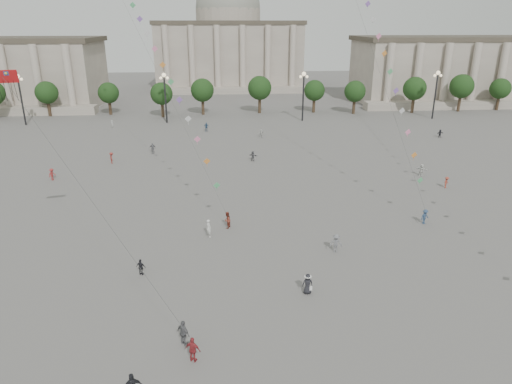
{
  "coord_description": "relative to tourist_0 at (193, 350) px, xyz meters",
  "views": [
    {
      "loc": [
        -3.02,
        -30.19,
        20.64
      ],
      "look_at": [
        0.18,
        12.0,
        4.88
      ],
      "focal_mm": 32.0,
      "sensor_mm": 36.0,
      "label": 1
    }
  ],
  "objects": [
    {
      "name": "person_crowd_12",
      "position": [
        7.02,
        45.25,
        -0.1
      ],
      "size": [
        1.55,
        1.13,
        1.62
      ],
      "primitive_type": "imported",
      "rotation": [
        0.0,
        0.0,
        2.65
      ],
      "color": "#57575B",
      "rests_on": "ground"
    },
    {
      "name": "kite_flyer_1",
      "position": [
        24.01,
        19.83,
        -0.08
      ],
      "size": [
        1.23,
        1.01,
        1.66
      ],
      "primitive_type": "imported",
      "rotation": [
        0.0,
        0.0,
        0.44
      ],
      "color": "navy",
      "rests_on": "ground"
    },
    {
      "name": "tourist_1",
      "position": [
        -5.09,
        11.24,
        -0.16
      ],
      "size": [
        0.95,
        0.65,
        1.5
      ],
      "primitive_type": "imported",
      "rotation": [
        0.0,
        0.0,
        2.78
      ],
      "color": "black",
      "rests_on": "ground"
    },
    {
      "name": "person_crowd_8",
      "position": [
        31.75,
        30.81,
        -0.14
      ],
      "size": [
        1.11,
        1.07,
        1.52
      ],
      "primitive_type": "imported",
      "rotation": [
        0.0,
        0.0,
        0.72
      ],
      "color": "#A03B2B",
      "rests_on": "ground"
    },
    {
      "name": "person_crowd_9",
      "position": [
        43.78,
        58.37,
        -0.14
      ],
      "size": [
        1.48,
        0.77,
        1.52
      ],
      "primitive_type": "imported",
      "rotation": [
        0.0,
        0.0,
        0.24
      ],
      "color": "black",
      "rests_on": "ground"
    },
    {
      "name": "person_crowd_17",
      "position": [
        -15.0,
        45.6,
        -0.03
      ],
      "size": [
        0.97,
        1.28,
        1.76
      ],
      "primitive_type": "imported",
      "rotation": [
        0.0,
        0.0,
        1.88
      ],
      "color": "maroon",
      "rests_on": "ground"
    },
    {
      "name": "ground",
      "position": [
        5.25,
        6.05,
        -0.91
      ],
      "size": [
        360.0,
        360.0,
        0.0
      ],
      "primitive_type": "plane",
      "color": "#5E5B58",
      "rests_on": "ground"
    },
    {
      "name": "hall_east",
      "position": [
        80.25,
        99.94,
        7.52
      ],
      "size": [
        84.0,
        26.22,
        17.2
      ],
      "color": "gray",
      "rests_on": "ground"
    },
    {
      "name": "lamp_post_far_east",
      "position": [
        50.25,
        76.05,
        6.45
      ],
      "size": [
        2.0,
        0.9,
        10.65
      ],
      "color": "#262628",
      "rests_on": "ground"
    },
    {
      "name": "person_crowd_13",
      "position": [
        0.62,
        18.36,
        0.05
      ],
      "size": [
        0.75,
        0.83,
        1.91
      ],
      "primitive_type": "imported",
      "rotation": [
        0.0,
        0.0,
        2.12
      ],
      "color": "silver",
      "rests_on": "ground"
    },
    {
      "name": "person_crowd_0",
      "position": [
        -0.91,
        66.86,
        0.01
      ],
      "size": [
        1.1,
        0.5,
        1.84
      ],
      "primitive_type": "imported",
      "rotation": [
        0.0,
        0.0,
        0.05
      ],
      "color": "#355579",
      "rests_on": "ground"
    },
    {
      "name": "lamp_post_far_west",
      "position": [
        -39.75,
        76.05,
        6.45
      ],
      "size": [
        2.0,
        0.9,
        10.65
      ],
      "color": "#262628",
      "rests_on": "ground"
    },
    {
      "name": "lamp_post_mid_west",
      "position": [
        -9.75,
        76.05,
        6.45
      ],
      "size": [
        2.0,
        0.9,
        10.65
      ],
      "color": "#262628",
      "rests_on": "ground"
    },
    {
      "name": "kite_flyer_0",
      "position": [
        2.53,
        20.36,
        0.01
      ],
      "size": [
        1.02,
        1.1,
        1.82
      ],
      "primitive_type": "imported",
      "rotation": [
        0.0,
        0.0,
        4.24
      ],
      "color": "maroon",
      "rests_on": "ground"
    },
    {
      "name": "tree_row",
      "position": [
        5.25,
        84.05,
        4.49
      ],
      "size": [
        137.12,
        5.12,
        8.0
      ],
      "color": "#332619",
      "rests_on": "ground"
    },
    {
      "name": "dragon_kite",
      "position": [
        -14.3,
        12.97,
        14.96
      ],
      "size": [
        8.4,
        7.11,
        24.75
      ],
      "color": "red",
      "rests_on": "ground"
    },
    {
      "name": "hall_central",
      "position": [
        5.25,
        135.27,
        13.33
      ],
      "size": [
        48.3,
        34.3,
        35.5
      ],
      "color": "gray",
      "rests_on": "ground"
    },
    {
      "name": "person_crowd_6",
      "position": [
        12.77,
        14.09,
        0.03
      ],
      "size": [
        1.27,
        0.81,
        1.88
      ],
      "primitive_type": "imported",
      "rotation": [
        0.0,
        0.0,
        6.19
      ],
      "color": "slate",
      "rests_on": "ground"
    },
    {
      "name": "tourist_3",
      "position": [
        -0.72,
        1.72,
        0.03
      ],
      "size": [
        1.11,
        1.09,
        1.87
      ],
      "primitive_type": "imported",
      "rotation": [
        0.0,
        0.0,
        2.38
      ],
      "color": "#5B5B60",
      "rests_on": "ground"
    },
    {
      "name": "lamp_post_mid_east",
      "position": [
        20.25,
        76.05,
        6.45
      ],
      "size": [
        2.0,
        0.9,
        10.65
      ],
      "color": "#262628",
      "rests_on": "ground"
    },
    {
      "name": "person_crowd_7",
      "position": [
        30.56,
        36.02,
        -0.03
      ],
      "size": [
        1.56,
        1.46,
        1.75
      ],
      "primitive_type": "imported",
      "rotation": [
        0.0,
        0.0,
        2.42
      ],
      "color": "silver",
      "rests_on": "ground"
    },
    {
      "name": "person_crowd_4",
      "position": [
        9.7,
        60.96,
        -0.13
      ],
      "size": [
        1.38,
        1.3,
        1.55
      ],
      "primitive_type": "imported",
      "rotation": [
        0.0,
        0.0,
        3.87
      ],
      "color": "silver",
      "rests_on": "ground"
    },
    {
      "name": "tourist_0",
      "position": [
        0.0,
        0.0,
        0.0
      ],
      "size": [
        1.15,
        0.83,
        1.81
      ],
      "primitive_type": "imported",
      "rotation": [
        0.0,
        0.0,
        2.73
      ],
      "color": "#A12B31",
      "rests_on": "ground"
    },
    {
      "name": "person_crowd_16",
      "position": [
        -9.42,
        50.89,
        0.02
      ],
      "size": [
        1.1,
        0.48,
        1.85
      ],
      "primitive_type": "imported",
      "rotation": [
        0.0,
        0.0,
        6.25
      ],
      "color": "slate",
      "rests_on": "ground"
    },
    {
      "name": "person_crowd_10",
      "position": [
        -20.47,
        71.38,
        -0.08
      ],
      "size": [
        0.68,
        0.71,
        1.64
      ],
      "primitive_type": "imported",
      "rotation": [
        0.0,
        0.0,
        2.25
      ],
      "color": "beige",
      "rests_on": "ground"
    },
    {
      "name": "hat_person",
      "position": [
        8.8,
        7.27,
        0.0
      ],
      "size": [
        0.86,
        0.6,
        1.75
      ],
      "color": "black",
      "rests_on": "ground"
    },
    {
      "name": "person_crowd_2",
      "position": [
        -21.49,
        38.0,
        -0.06
      ],
      "size": [
        1.1,
        1.27,
        1.7
      ],
      "primitive_type": "imported",
      "rotation": [
        0.0,
        0.0,
        1.05
      ],
      "color": "maroon",
      "rests_on": "ground"
    }
  ]
}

